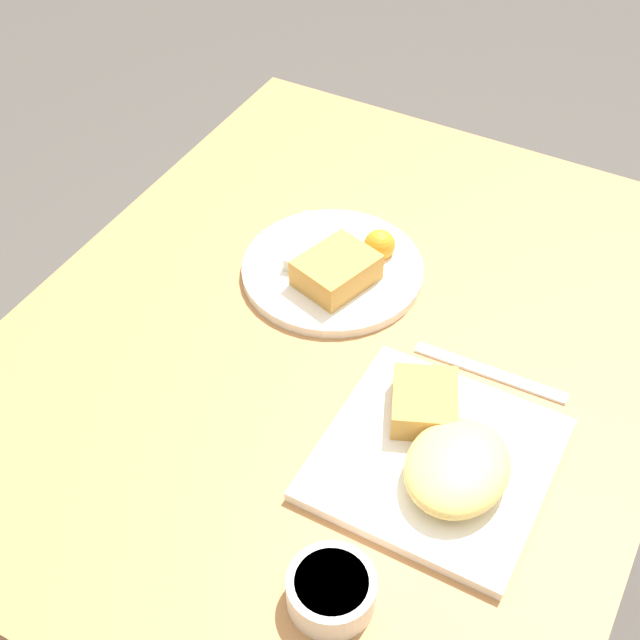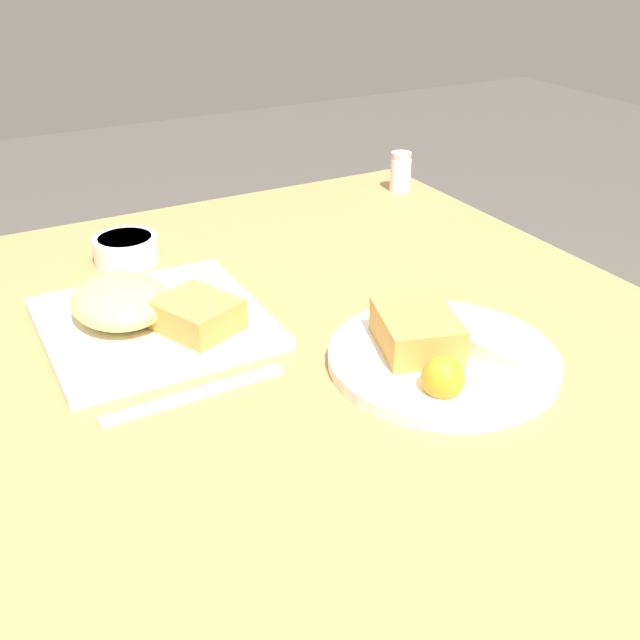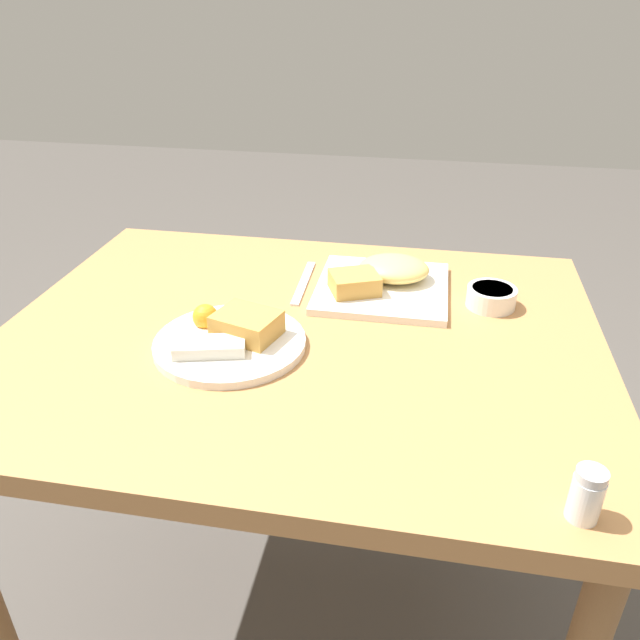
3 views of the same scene
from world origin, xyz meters
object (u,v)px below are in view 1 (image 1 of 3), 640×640
Objects in this scene: plate_oval_far at (335,266)px; butter_knife at (490,372)px; sauce_ramekin at (331,590)px; plate_square_near at (442,454)px.

plate_oval_far reaches higher than butter_knife.
sauce_ramekin is at bearing 83.25° from butter_knife.
plate_square_near is 0.34m from plate_oval_far.
plate_square_near is at bearing -9.02° from sauce_ramekin.
butter_knife is (0.36, -0.03, -0.02)m from sauce_ramekin.
plate_oval_far is 0.48m from sauce_ramekin.
plate_oval_far is at bearing 48.28° from plate_square_near.
plate_square_near is at bearing -131.72° from plate_oval_far.
butter_knife is at bearing -105.28° from plate_oval_far.
plate_oval_far reaches higher than sauce_ramekin.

